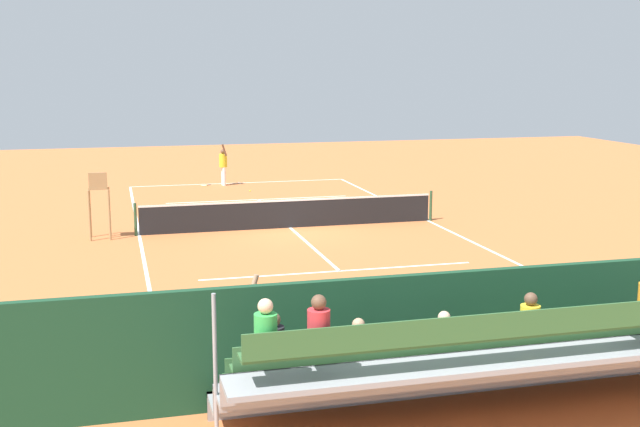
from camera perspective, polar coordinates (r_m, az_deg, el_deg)
The scene contains 12 objects.
ground_plane at distance 27.11m, azimuth -2.14°, elevation -1.02°, with size 60.00×60.00×0.00m, color #C66B38.
court_line_markings at distance 27.15m, azimuth -2.16°, elevation -1.00°, with size 10.10×22.20×0.01m.
tennis_net at distance 27.02m, azimuth -2.15°, elevation 0.02°, with size 10.30×0.10×1.07m.
backdrop_wall at distance 13.96m, azimuth 10.56°, elevation -8.00°, with size 18.00×0.16×2.00m, color #194228.
bleacher_stand at distance 12.77m, azimuth 12.97°, elevation -9.94°, with size 9.06×2.40×2.48m.
umpire_chair at distance 26.05m, azimuth -15.49°, elevation 1.08°, with size 0.67×0.67×2.14m.
courtside_bench at distance 16.15m, azimuth 19.28°, elevation -7.51°, with size 1.80×0.40×0.93m.
equipment_bag at distance 15.12m, azimuth 12.63°, elevation -9.91°, with size 0.90×0.36×0.36m, color black.
tennis_player at distance 36.95m, azimuth -6.92°, elevation 3.56°, with size 0.41×0.55×1.93m.
tennis_racket at distance 37.05m, azimuth -8.24°, elevation 1.99°, with size 0.56×0.46×0.03m.
tennis_ball_near at distance 35.12m, azimuth -5.01°, elevation 1.63°, with size 0.07×0.07×0.07m, color #CCDB33.
line_judge at distance 13.59m, azimuth -4.44°, elevation -8.28°, with size 0.43×0.55×1.93m.
Camera 1 is at (5.75, 25.95, 5.36)m, focal length 44.91 mm.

